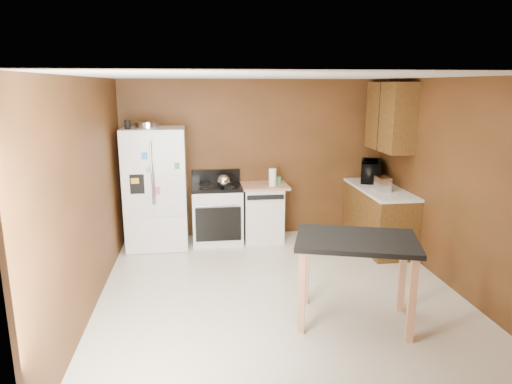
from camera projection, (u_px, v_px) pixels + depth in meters
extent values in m
plane|color=silver|center=(279.00, 292.00, 5.44)|extent=(4.50, 4.50, 0.00)
plane|color=white|center=(282.00, 76.00, 4.87)|extent=(4.50, 4.50, 0.00)
plane|color=#5D3218|center=(255.00, 159.00, 7.33)|extent=(4.20, 0.00, 4.20)
plane|color=#5D3218|center=(342.00, 267.00, 2.98)|extent=(4.20, 0.00, 4.20)
plane|color=#5D3218|center=(88.00, 196.00, 4.89)|extent=(0.00, 4.50, 4.50)
plane|color=#5D3218|center=(454.00, 185.00, 5.42)|extent=(0.00, 4.50, 4.50)
cylinder|color=silver|center=(148.00, 125.00, 6.60)|extent=(0.35, 0.35, 0.09)
cylinder|color=black|center=(127.00, 124.00, 6.45)|extent=(0.09, 0.09, 0.13)
sphere|color=silver|center=(224.00, 181.00, 6.86)|extent=(0.20, 0.20, 0.20)
cylinder|color=white|center=(273.00, 177.00, 7.01)|extent=(0.14, 0.14, 0.27)
cylinder|color=#3C9D54|center=(278.00, 180.00, 7.17)|extent=(0.10, 0.10, 0.11)
cube|color=silver|center=(383.00, 184.00, 6.66)|extent=(0.18, 0.29, 0.20)
imported|color=black|center=(371.00, 172.00, 7.29)|extent=(0.55, 0.65, 0.31)
cube|color=white|center=(156.00, 188.00, 6.85)|extent=(0.90, 0.75, 1.80)
cube|color=white|center=(137.00, 175.00, 6.39)|extent=(0.43, 0.02, 1.20)
cube|color=white|center=(169.00, 174.00, 6.44)|extent=(0.43, 0.02, 1.20)
cube|color=white|center=(156.00, 235.00, 6.62)|extent=(0.88, 0.02, 0.54)
cube|color=black|center=(137.00, 184.00, 6.41)|extent=(0.20, 0.01, 0.28)
cylinder|color=silver|center=(152.00, 174.00, 6.38)|extent=(0.02, 0.02, 0.90)
cylinder|color=silver|center=(154.00, 173.00, 6.39)|extent=(0.02, 0.02, 0.90)
cube|color=#398CF4|center=(144.00, 156.00, 6.32)|extent=(0.08, 0.00, 0.10)
cube|color=#369756|center=(177.00, 166.00, 6.41)|extent=(0.07, 0.00, 0.09)
cube|color=#FFA22A|center=(135.00, 181.00, 6.38)|extent=(0.11, 0.00, 0.08)
cube|color=#CA5A84|center=(157.00, 191.00, 6.45)|extent=(0.08, 0.00, 0.11)
cube|color=white|center=(176.00, 200.00, 6.52)|extent=(0.09, 0.00, 0.10)
cube|color=#8FACD7|center=(149.00, 170.00, 6.37)|extent=(0.07, 0.00, 0.07)
cube|color=white|center=(217.00, 215.00, 7.12)|extent=(0.76, 0.65, 0.85)
cube|color=black|center=(217.00, 187.00, 7.02)|extent=(0.76, 0.65, 0.05)
cube|color=black|center=(216.00, 176.00, 7.27)|extent=(0.76, 0.06, 0.20)
cube|color=black|center=(218.00, 224.00, 6.81)|extent=(0.68, 0.02, 0.52)
cylinder|color=silver|center=(218.00, 206.00, 6.73)|extent=(0.62, 0.02, 0.02)
cylinder|color=black|center=(205.00, 183.00, 7.14)|extent=(0.17, 0.17, 0.02)
cylinder|color=black|center=(228.00, 183.00, 7.19)|extent=(0.17, 0.17, 0.02)
cylinder|color=black|center=(205.00, 188.00, 6.84)|extent=(0.17, 0.17, 0.02)
cylinder|color=black|center=(229.00, 187.00, 6.88)|extent=(0.17, 0.17, 0.02)
cube|color=white|center=(263.00, 213.00, 7.24)|extent=(0.60, 0.60, 0.85)
cube|color=black|center=(266.00, 197.00, 6.86)|extent=(0.56, 0.02, 0.07)
cube|color=tan|center=(263.00, 186.00, 7.14)|extent=(0.78, 0.62, 0.04)
cube|color=brown|center=(378.00, 218.00, 6.97)|extent=(0.60, 1.55, 0.86)
cube|color=white|center=(380.00, 189.00, 6.87)|extent=(0.63, 1.58, 0.04)
cube|color=brown|center=(390.00, 117.00, 6.73)|extent=(0.35, 1.05, 1.00)
cube|color=black|center=(379.00, 117.00, 6.71)|extent=(0.01, 0.01, 1.00)
cube|color=black|center=(357.00, 240.00, 4.58)|extent=(1.38, 1.12, 0.05)
cube|color=tan|center=(306.00, 267.00, 5.08)|extent=(0.09, 0.09, 0.86)
cube|color=tan|center=(402.00, 273.00, 4.91)|extent=(0.09, 0.09, 0.86)
cube|color=tan|center=(302.00, 292.00, 4.47)|extent=(0.09, 0.09, 0.86)
cube|color=tan|center=(412.00, 300.00, 4.30)|extent=(0.09, 0.09, 0.86)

